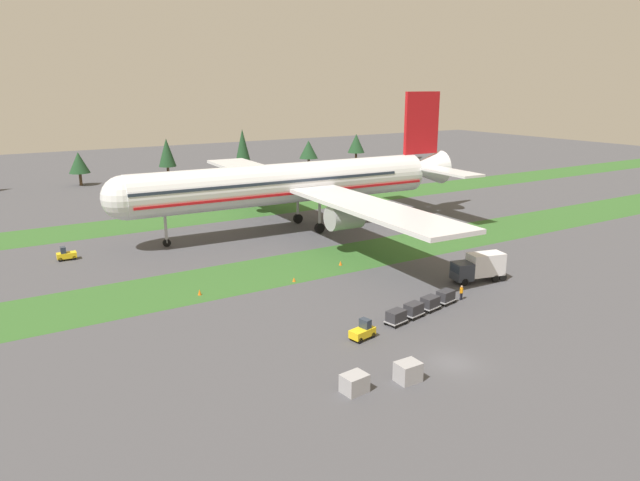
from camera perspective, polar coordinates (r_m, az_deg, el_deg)
name	(u,v)px	position (r m, az deg, el deg)	size (l,w,h in m)	color
ground_plane	(452,363)	(53.74, 12.98, -11.73)	(400.00, 400.00, 0.00)	#47474C
grass_strip_near	(283,269)	(77.64, -3.66, -2.83)	(320.00, 12.18, 0.01)	#336028
grass_strip_far	(191,218)	(109.98, -12.68, 2.22)	(320.00, 12.18, 0.01)	#336028
airliner	(296,182)	(96.90, -2.42, 5.79)	(62.55, 77.00, 22.81)	silver
baggage_tug	(363,331)	(56.78, 4.28, -8.94)	(2.80, 1.78, 1.97)	yellow
cargo_dolly_lead	(396,316)	(60.24, 7.56, -7.46)	(2.45, 1.90, 1.55)	#A3A3A8
cargo_dolly_second	(414,309)	(62.36, 9.27, -6.72)	(2.45, 1.90, 1.55)	#A3A3A8
cargo_dolly_third	(430,302)	(64.54, 10.87, -6.03)	(2.45, 1.90, 1.55)	#A3A3A8
cargo_dolly_fourth	(446,296)	(66.78, 12.35, -5.38)	(2.45, 1.90, 1.55)	#A3A3A8
catering_truck	(479,266)	(74.90, 15.51, -2.49)	(7.30, 3.82, 3.58)	#2D333D
pushback_tractor	(66,254)	(88.79, -23.89, -1.27)	(2.66, 1.42, 1.97)	yellow
ground_crew_marshaller	(461,292)	(68.28, 13.84, -4.99)	(0.56, 0.36, 1.74)	black
uld_container_0	(354,383)	(47.73, 3.43, -13.95)	(2.00, 1.60, 1.53)	#A3A3A8
uld_container_1	(408,372)	(49.70, 8.72, -12.74)	(2.00, 1.60, 1.70)	#A3A3A8
taxiway_marker_0	(341,263)	(79.04, 2.05, -2.25)	(0.44, 0.44, 0.62)	orange
taxiway_marker_1	(200,292)	(69.50, -11.85, -5.04)	(0.44, 0.44, 0.68)	orange
taxiway_marker_2	(294,280)	(72.65, -2.59, -3.89)	(0.44, 0.44, 0.52)	orange
distant_tree_line	(116,156)	(153.94, -19.57, 7.87)	(194.87, 10.16, 12.48)	#4C3823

